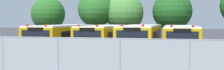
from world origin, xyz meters
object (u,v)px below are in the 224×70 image
at_px(school_bus_2, 142,38).
at_px(tree_2, 124,12).
at_px(school_bus_1, 103,38).
at_px(school_bus_3, 180,39).
at_px(tree_0, 47,14).
at_px(school_bus_0, 65,37).
at_px(tree_3, 172,11).
at_px(tree_1, 95,9).

bearing_deg(school_bus_2, tree_2, -68.57).
relative_size(school_bus_1, school_bus_3, 0.96).
distance_m(school_bus_2, school_bus_3, 3.06).
distance_m(school_bus_1, tree_0, 12.72).
bearing_deg(school_bus_2, school_bus_1, 1.37).
height_order(school_bus_3, tree_0, tree_0).
height_order(school_bus_2, tree_0, tree_0).
bearing_deg(school_bus_2, tree_0, -30.67).
bearing_deg(school_bus_2, school_bus_0, 4.40).
bearing_deg(tree_3, tree_0, -176.02).
height_order(tree_2, tree_3, tree_3).
bearing_deg(tree_2, school_bus_0, -111.72).
xyz_separation_m(school_bus_0, tree_0, (-6.07, 8.48, 2.37)).
relative_size(school_bus_0, school_bus_1, 1.16).
bearing_deg(school_bus_3, school_bus_2, 0.75).
xyz_separation_m(school_bus_0, tree_1, (0.23, 8.29, 2.84)).
relative_size(tree_2, tree_3, 0.98).
height_order(school_bus_0, tree_0, tree_0).
height_order(tree_0, tree_1, tree_1).
height_order(tree_1, tree_3, tree_1).
bearing_deg(tree_3, school_bus_2, -105.16).
relative_size(school_bus_2, school_bus_3, 1.01).
bearing_deg(tree_2, tree_0, -176.18).
distance_m(school_bus_2, tree_3, 9.90).
xyz_separation_m(school_bus_0, tree_2, (3.64, 9.13, 2.56)).
height_order(tree_0, tree_3, tree_3).
bearing_deg(tree_1, tree_2, 13.73).
bearing_deg(school_bus_0, tree_1, -93.14).
relative_size(school_bus_1, tree_0, 1.61).
bearing_deg(school_bus_3, tree_0, -26.72).
height_order(school_bus_2, tree_2, tree_2).
xyz_separation_m(school_bus_1, tree_0, (-9.48, 8.14, 2.39)).
bearing_deg(school_bus_0, tree_2, -113.30).
bearing_deg(tree_1, school_bus_3, -39.58).
bearing_deg(tree_2, tree_1, -166.27).
xyz_separation_m(school_bus_2, tree_2, (-3.16, 8.81, 2.55)).
bearing_deg(school_bus_3, school_bus_1, 0.36).
relative_size(school_bus_1, tree_2, 1.54).
distance_m(school_bus_0, tree_3, 13.57).
height_order(school_bus_0, tree_2, tree_2).
relative_size(tree_0, tree_3, 0.93).
bearing_deg(tree_0, tree_2, 3.82).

